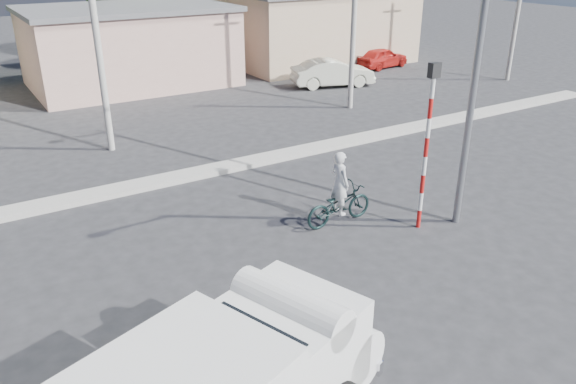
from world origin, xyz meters
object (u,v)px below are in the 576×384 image
car_cream (333,73)px  streetlight (476,35)px  cyclist (339,193)px  traffic_pole (428,134)px  bicycle (339,205)px  car_red (382,57)px

car_cream → streetlight: (-6.71, -14.72, 4.25)m
cyclist → traffic_pole: traffic_pole is taller
bicycle → streetlight: bearing=-122.8°
car_red → traffic_pole: (-13.10, -16.84, 1.98)m
car_red → traffic_pole: 21.43m
bicycle → traffic_pole: size_ratio=0.47×
bicycle → car_red: size_ratio=0.56×
traffic_pole → cyclist: bearing=141.4°
streetlight → car_red: bearing=54.6°
car_cream → car_red: bearing=-49.2°
car_cream → car_red: (5.46, 2.42, -0.10)m
cyclist → car_red: size_ratio=0.48×
car_red → streetlight: size_ratio=0.40×
car_cream → car_red: 5.97m
car_cream → car_red: car_cream is taller
car_cream → traffic_pole: size_ratio=0.99×
traffic_pole → streetlight: bearing=-17.7°
bicycle → cyclist: (0.00, 0.00, 0.33)m
car_cream → bicycle: bearing=161.4°
car_cream → streetlight: bearing=172.3°
car_red → cyclist: bearing=128.0°
streetlight → traffic_pole: bearing=162.3°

